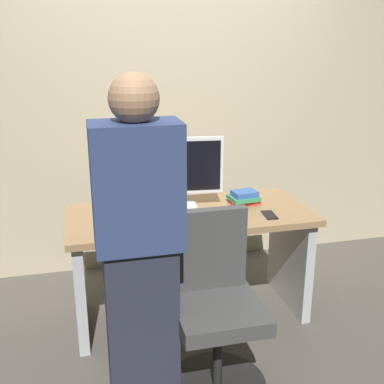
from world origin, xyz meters
The scene contains 12 objects.
ground_plane centered at (0.00, 0.00, 0.00)m, with size 9.00×9.00×0.00m, color #4C4742.
wall_back centered at (0.00, 0.88, 1.50)m, with size 6.40×0.10×3.00m, color tan.
desk centered at (0.00, 0.00, 0.51)m, with size 1.52×0.67×0.73m.
office_chair centered at (-0.03, -0.67, 0.43)m, with size 0.52×0.52×0.94m.
person_at_desk centered at (-0.41, -0.70, 0.84)m, with size 0.40×0.24×1.64m.
monitor centered at (-0.04, 0.11, 0.98)m, with size 0.54×0.16×0.46m.
keyboard centered at (-0.12, -0.15, 0.74)m, with size 0.43×0.13×0.02m, color #262626.
mouse centered at (0.18, -0.15, 0.74)m, with size 0.06×0.10×0.03m, color white.
cup_near_keyboard centered at (-0.39, -0.14, 0.78)m, with size 0.07×0.07×0.10m, color white.
cup_by_monitor centered at (-0.44, 0.14, 0.77)m, with size 0.07×0.07×0.09m, color silver.
book_stack centered at (0.38, 0.08, 0.77)m, with size 0.21×0.17×0.09m.
cell_phone centered at (0.46, -0.17, 0.73)m, with size 0.07×0.14×0.01m, color black.
Camera 1 is at (-0.66, -2.73, 1.78)m, focal length 44.72 mm.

